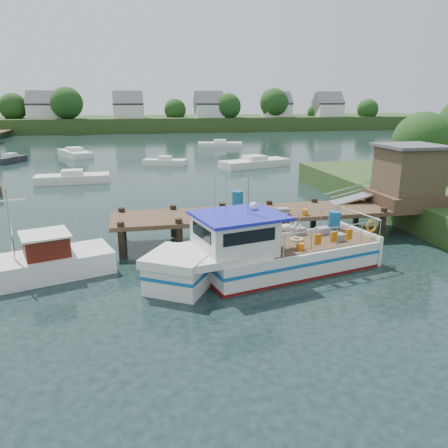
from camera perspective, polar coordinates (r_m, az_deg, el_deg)
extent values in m
plane|color=black|center=(21.48, 1.79, -2.11)|extent=(160.00, 160.00, 0.00)
cylinder|color=#332114|center=(32.39, 24.03, 5.46)|extent=(0.50, 0.50, 3.05)
sphere|color=#1E4217|center=(32.10, 24.53, 9.74)|extent=(3.90, 3.90, 3.90)
cube|color=#2C441B|center=(104.08, -9.44, 12.86)|extent=(140.00, 24.00, 3.00)
cylinder|color=#332114|center=(101.61, -25.63, 11.87)|extent=(0.60, 0.60, 4.20)
sphere|color=#1E4217|center=(101.51, -25.84, 13.61)|extent=(5.54, 5.54, 5.54)
cylinder|color=#332114|center=(95.70, -19.65, 12.52)|extent=(0.60, 0.60, 4.80)
sphere|color=#1E4217|center=(95.61, -19.86, 14.63)|extent=(6.34, 6.34, 6.34)
cylinder|color=#332114|center=(96.98, -12.86, 12.53)|extent=(0.60, 0.60, 3.00)
sphere|color=#1E4217|center=(96.88, -12.94, 13.84)|extent=(3.96, 3.96, 3.96)
cylinder|color=#332114|center=(99.44, -6.35, 13.07)|extent=(0.60, 0.60, 3.60)
sphere|color=#1E4217|center=(99.35, -6.40, 14.60)|extent=(4.75, 4.75, 4.75)
cylinder|color=#332114|center=(97.21, 0.53, 13.27)|extent=(0.60, 0.60, 4.20)
sphere|color=#1E4217|center=(97.11, 0.53, 15.11)|extent=(5.54, 5.54, 5.54)
cylinder|color=#332114|center=(102.03, 6.49, 13.47)|extent=(0.60, 0.60, 4.80)
sphere|color=#1E4217|center=(101.94, 6.56, 15.47)|extent=(6.34, 6.34, 6.34)
cylinder|color=#332114|center=(107.85, 11.84, 12.89)|extent=(0.60, 0.60, 3.00)
sphere|color=#1E4217|center=(107.77, 11.91, 14.07)|extent=(3.96, 3.96, 3.96)
cylinder|color=#332114|center=(109.17, 18.14, 12.65)|extent=(0.60, 0.60, 3.60)
sphere|color=#1E4217|center=(109.08, 18.26, 14.04)|extent=(4.75, 4.75, 4.75)
cube|color=silver|center=(99.36, -22.45, 13.27)|extent=(6.00, 5.00, 3.00)
cube|color=#47474C|center=(99.32, -22.57, 14.36)|extent=(6.20, 5.09, 5.09)
cube|color=silver|center=(96.87, -12.34, 14.04)|extent=(6.00, 5.00, 3.00)
cube|color=#47474C|center=(96.83, -12.41, 15.16)|extent=(6.20, 5.09, 5.09)
cube|color=silver|center=(97.34, -1.98, 14.39)|extent=(6.00, 5.00, 3.00)
cube|color=#47474C|center=(97.31, -1.99, 15.51)|extent=(6.20, 5.09, 5.09)
cube|color=silver|center=(103.24, 6.89, 14.38)|extent=(6.00, 5.00, 3.00)
cube|color=#47474C|center=(103.21, 6.92, 15.43)|extent=(6.20, 5.09, 5.09)
cube|color=silver|center=(106.75, 13.37, 14.12)|extent=(6.00, 5.00, 3.00)
cube|color=#47474C|center=(106.72, 13.44, 15.14)|extent=(6.20, 5.09, 5.09)
cube|color=#4A3523|center=(21.66, 6.97, 1.52)|extent=(16.00, 3.00, 0.20)
cylinder|color=black|center=(19.49, -13.19, -2.43)|extent=(0.32, 0.32, 1.90)
cylinder|color=black|center=(21.98, -13.10, -0.33)|extent=(0.32, 0.32, 1.90)
cylinder|color=black|center=(19.57, -5.86, -2.00)|extent=(0.32, 0.32, 1.90)
cylinder|color=black|center=(22.05, -6.60, 0.04)|extent=(0.32, 0.32, 1.90)
cylinder|color=black|center=(19.96, 1.29, -1.56)|extent=(0.32, 0.32, 1.90)
cylinder|color=black|center=(22.40, -0.22, 0.40)|extent=(0.32, 0.32, 1.90)
cylinder|color=black|center=(20.65, 8.06, -1.11)|extent=(0.32, 0.32, 1.90)
cylinder|color=black|center=(23.02, 5.88, 0.74)|extent=(0.32, 0.32, 1.90)
cylinder|color=black|center=(21.61, 14.31, -0.69)|extent=(0.32, 0.32, 1.90)
cylinder|color=black|center=(23.88, 11.61, 1.06)|extent=(0.32, 0.32, 1.90)
cylinder|color=black|center=(22.81, 19.96, -0.30)|extent=(0.32, 0.32, 1.90)
cylinder|color=black|center=(24.97, 16.89, 1.34)|extent=(0.32, 0.32, 1.90)
cylinder|color=black|center=(24.20, 25.01, 0.06)|extent=(0.32, 0.32, 1.90)
cylinder|color=black|center=(26.25, 21.69, 1.58)|extent=(0.32, 0.32, 1.90)
cube|color=#4A3523|center=(24.70, 22.60, 3.15)|extent=(3.20, 3.00, 0.60)
cube|color=#493B29|center=(24.46, 22.95, 6.34)|extent=(2.60, 2.60, 2.40)
cube|color=#47474C|center=(24.30, 23.28, 9.36)|extent=(3.00, 3.00, 0.15)
cube|color=#A5A8AD|center=(24.26, 16.90, 3.35)|extent=(3.34, 0.90, 0.79)
cylinder|color=silver|center=(23.82, 17.45, 4.31)|extent=(3.34, 0.05, 0.76)
cylinder|color=silver|center=(24.51, 16.55, 4.70)|extent=(3.34, 0.05, 0.76)
cube|color=slate|center=(20.37, 5.22, 1.40)|extent=(0.60, 0.40, 0.30)
cube|color=slate|center=(20.86, 7.69, 1.67)|extent=(0.60, 0.40, 0.30)
cylinder|color=#D25F0C|center=(20.95, 10.54, 1.57)|extent=(0.30, 0.30, 0.28)
cylinder|color=#135587|center=(21.88, 1.78, 3.23)|extent=(0.56, 0.56, 0.85)
cube|color=silver|center=(17.89, 8.27, -4.22)|extent=(7.43, 4.32, 1.07)
cube|color=silver|center=(15.95, -5.94, -6.71)|extent=(2.72, 2.72, 1.07)
cube|color=silver|center=(15.70, -6.01, -4.44)|extent=(2.95, 3.00, 0.33)
cube|color=silver|center=(16.02, -2.87, -4.05)|extent=(2.42, 3.01, 0.28)
cube|color=#14589E|center=(17.85, 8.29, -3.82)|extent=(7.53, 4.38, 0.13)
cube|color=#14589E|center=(15.90, -5.96, -6.26)|extent=(2.76, 2.76, 0.13)
cube|color=#600E0D|center=(18.07, 8.21, -5.68)|extent=(7.52, 4.36, 0.13)
cube|color=#4A3523|center=(18.33, 11.26, -2.08)|extent=(5.46, 3.60, 0.04)
cube|color=silver|center=(20.01, 17.01, -2.30)|extent=(0.82, 2.76, 1.26)
cube|color=silver|center=(16.34, 1.33, -1.46)|extent=(3.09, 2.95, 1.39)
cube|color=black|center=(15.23, 3.38, -1.70)|extent=(2.00, 0.51, 0.46)
cube|color=black|center=(17.32, -0.46, 0.51)|extent=(2.00, 0.51, 0.46)
cube|color=black|center=(15.74, -2.94, -1.10)|extent=(0.42, 1.64, 0.46)
cube|color=#1D21B4|center=(16.22, 1.93, 1.13)|extent=(3.70, 3.35, 0.11)
cylinder|color=silver|center=(16.20, 3.13, 3.98)|extent=(0.09, 0.09, 1.49)
cylinder|color=silver|center=(15.22, 0.27, 4.65)|extent=(0.03, 0.03, 2.23)
cylinder|color=silver|center=(16.05, -1.16, 5.24)|extent=(0.03, 0.03, 2.23)
sphere|color=silver|center=(16.87, 3.90, 2.34)|extent=(0.40, 0.40, 0.33)
cylinder|color=silver|center=(17.20, 14.30, -0.42)|extent=(4.53, 1.11, 0.04)
cylinder|color=silver|center=(19.17, 9.48, 1.53)|extent=(4.53, 1.11, 0.04)
cylinder|color=silver|center=(19.64, 17.28, 1.37)|extent=(0.63, 2.50, 0.04)
cylinder|color=silver|center=(16.03, 7.85, -2.93)|extent=(0.05, 0.05, 0.88)
cylinder|color=silver|center=(18.12, 3.46, -0.57)|extent=(0.05, 0.05, 0.88)
cylinder|color=silver|center=(16.69, 11.35, -2.32)|extent=(0.05, 0.05, 0.88)
cylinder|color=silver|center=(18.71, 6.72, -0.12)|extent=(0.05, 0.05, 0.88)
cylinder|color=silver|center=(17.41, 14.56, -1.76)|extent=(0.05, 0.05, 0.88)
cylinder|color=silver|center=(19.36, 9.76, 0.31)|extent=(0.05, 0.05, 0.88)
cylinder|color=silver|center=(18.19, 17.50, -1.24)|extent=(0.05, 0.05, 0.88)
cylinder|color=silver|center=(20.06, 12.60, 0.70)|extent=(0.05, 0.05, 0.88)
cylinder|color=silver|center=(18.85, 19.70, -0.85)|extent=(0.05, 0.05, 0.88)
cylinder|color=silver|center=(20.66, 14.75, 1.00)|extent=(0.05, 0.05, 0.88)
cube|color=slate|center=(18.43, 14.64, -1.69)|extent=(0.63, 0.49, 0.30)
cube|color=slate|center=(19.18, 12.71, -0.86)|extent=(0.63, 0.49, 0.30)
cube|color=slate|center=(18.93, 9.79, -0.92)|extent=(0.58, 0.46, 0.30)
cylinder|color=#135587|center=(19.96, 14.22, 0.45)|extent=(0.63, 0.63, 0.82)
cylinder|color=#D25F0C|center=(17.02, 9.90, -2.93)|extent=(0.34, 0.34, 0.28)
torus|color=#BFB28C|center=(18.14, 9.50, -1.99)|extent=(0.63, 0.63, 0.11)
torus|color=#D25F0C|center=(19.24, 18.74, -0.21)|extent=(0.58, 0.22, 0.58)
cube|color=#D25F0C|center=(16.82, 12.16, -1.98)|extent=(0.27, 0.15, 0.42)
cube|color=#D25F0C|center=(17.26, 14.14, -1.64)|extent=(0.27, 0.15, 0.42)
cube|color=#D25F0C|center=(17.73, 16.01, -1.32)|extent=(0.27, 0.15, 0.42)
imported|color=silver|center=(16.96, 7.39, -0.51)|extent=(0.52, 0.67, 1.64)
cube|color=silver|center=(18.37, -23.32, -5.21)|extent=(6.04, 3.72, 0.87)
cube|color=#4B140C|center=(18.14, -22.25, -2.56)|extent=(1.97, 1.97, 0.83)
cube|color=silver|center=(18.02, -22.39, -1.24)|extent=(2.19, 2.19, 0.07)
cylinder|color=silver|center=(17.79, -26.19, 0.00)|extent=(0.11, 0.11, 2.71)
cylinder|color=silver|center=(17.59, -26.53, 2.74)|extent=(1.18, 0.42, 0.05)
cube|color=silver|center=(64.23, -0.52, 10.32)|extent=(6.60, 3.23, 0.68)
cube|color=silver|center=(64.19, -0.52, 10.78)|extent=(2.01, 1.81, 0.44)
cube|color=silver|center=(38.33, -19.16, 5.60)|extent=(5.97, 2.27, 0.69)
cube|color=silver|center=(38.25, -19.23, 6.36)|extent=(1.71, 1.49, 0.44)
cube|color=silver|center=(46.52, -7.71, 7.98)|extent=(4.74, 2.89, 0.63)
cube|color=silver|center=(46.46, -7.73, 8.56)|extent=(1.54, 1.42, 0.40)
cube|color=silver|center=(45.09, 4.02, 7.90)|extent=(7.74, 4.74, 0.73)
cube|color=silver|center=(45.02, 4.04, 8.60)|extent=(2.51, 2.33, 0.47)
cube|color=silver|center=(56.27, -18.90, 8.69)|extent=(4.81, 6.93, 0.71)
cube|color=silver|center=(56.22, -18.95, 9.23)|extent=(2.21, 2.34, 0.46)
cube|color=black|center=(53.43, -26.03, 7.56)|extent=(2.82, 3.92, 0.66)
cube|color=silver|center=(53.37, -26.09, 8.08)|extent=(1.27, 1.34, 0.42)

